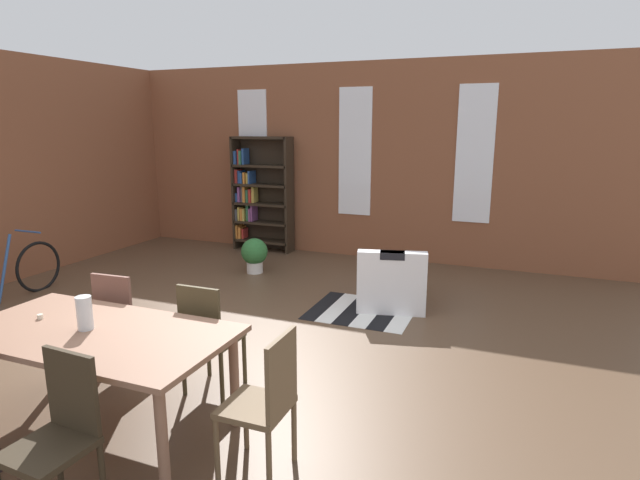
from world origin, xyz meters
name	(u,v)px	position (x,y,z in m)	size (l,w,h in m)	color
ground_plane	(206,364)	(0.00, 0.00, 0.00)	(11.45, 11.45, 0.00)	brown
back_wall_brick	(356,162)	(0.00, 4.46, 1.58)	(9.05, 0.12, 3.15)	brown
window_pane_0	(253,150)	(-1.88, 4.39, 1.73)	(0.55, 0.02, 2.05)	white
window_pane_1	(355,152)	(0.00, 4.39, 1.73)	(0.55, 0.02, 2.05)	white
window_pane_2	(475,155)	(1.88, 4.39, 1.73)	(0.55, 0.02, 2.05)	white
dining_table	(95,341)	(-0.11, -1.15, 0.69)	(1.94, 1.01, 0.76)	#8A614B
vase_on_table	(85,313)	(-0.18, -1.15, 0.88)	(0.11, 0.11, 0.24)	silver
tealight_candle_0	(40,317)	(-0.66, -1.12, 0.78)	(0.04, 0.04, 0.03)	silver
dining_chair_far_right	(208,335)	(0.33, -0.42, 0.51)	(0.40, 0.40, 0.95)	#423823
dining_chair_near_right	(59,433)	(0.33, -1.88, 0.51)	(0.42, 0.42, 0.95)	#32281A
dining_chair_far_left	(123,320)	(-0.54, -0.42, 0.51)	(0.42, 0.42, 0.95)	brown
dining_chair_head_right	(266,400)	(1.24, -1.15, 0.51)	(0.40, 0.40, 0.95)	brown
bookshelf_tall	(258,194)	(-1.70, 4.21, 1.00)	(1.07, 0.32, 1.98)	#2D2319
armchair_white	(391,284)	(1.20, 2.20, 0.28)	(0.97, 0.97, 0.75)	white
bicycle_second	(5,275)	(-3.33, 0.57, 0.34)	(0.44, 1.65, 0.89)	black
potted_plant_by_shelf	(254,254)	(-1.06, 2.86, 0.29)	(0.40, 0.40, 0.52)	silver
striped_rug	(362,311)	(0.93, 1.89, 0.00)	(1.21, 1.06, 0.01)	black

